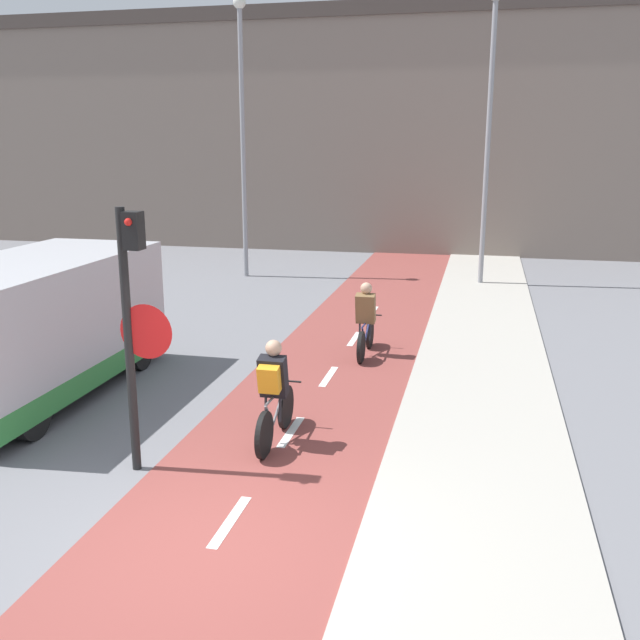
{
  "coord_description": "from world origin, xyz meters",
  "views": [
    {
      "loc": [
        2.49,
        -6.01,
        3.99
      ],
      "look_at": [
        0.0,
        4.83,
        1.2
      ],
      "focal_mm": 40.0,
      "sensor_mm": 36.0,
      "label": 1
    }
  ],
  "objects_px": {
    "street_lamp_sidewalk": "(489,113)",
    "cyclist_far": "(366,323)",
    "traffic_light_pole": "(133,313)",
    "street_lamp_far": "(242,114)",
    "van": "(34,330)",
    "cyclist_near": "(274,395)"
  },
  "relations": [
    {
      "from": "street_lamp_sidewalk",
      "to": "cyclist_near",
      "type": "relative_size",
      "value": 4.78
    },
    {
      "from": "traffic_light_pole",
      "to": "van",
      "type": "height_order",
      "value": "traffic_light_pole"
    },
    {
      "from": "traffic_light_pole",
      "to": "street_lamp_far",
      "type": "bearing_deg",
      "value": 103.09
    },
    {
      "from": "street_lamp_far",
      "to": "van",
      "type": "relative_size",
      "value": 1.61
    },
    {
      "from": "street_lamp_sidewalk",
      "to": "cyclist_far",
      "type": "distance_m",
      "value": 9.0
    },
    {
      "from": "traffic_light_pole",
      "to": "cyclist_near",
      "type": "height_order",
      "value": "traffic_light_pole"
    },
    {
      "from": "street_lamp_sidewalk",
      "to": "cyclist_far",
      "type": "bearing_deg",
      "value": -104.98
    },
    {
      "from": "street_lamp_sidewalk",
      "to": "van",
      "type": "distance_m",
      "value": 13.53
    },
    {
      "from": "cyclist_far",
      "to": "cyclist_near",
      "type": "bearing_deg",
      "value": -97.05
    },
    {
      "from": "van",
      "to": "traffic_light_pole",
      "type": "bearing_deg",
      "value": -36.44
    },
    {
      "from": "cyclist_far",
      "to": "van",
      "type": "bearing_deg",
      "value": -145.26
    },
    {
      "from": "cyclist_far",
      "to": "street_lamp_far",
      "type": "bearing_deg",
      "value": 123.39
    },
    {
      "from": "traffic_light_pole",
      "to": "van",
      "type": "xyz_separation_m",
      "value": [
        -2.88,
        2.12,
        -0.93
      ]
    },
    {
      "from": "cyclist_far",
      "to": "van",
      "type": "relative_size",
      "value": 0.33
    },
    {
      "from": "cyclist_near",
      "to": "van",
      "type": "bearing_deg",
      "value": 166.87
    },
    {
      "from": "street_lamp_far",
      "to": "van",
      "type": "bearing_deg",
      "value": -89.33
    },
    {
      "from": "street_lamp_far",
      "to": "cyclist_near",
      "type": "xyz_separation_m",
      "value": [
        4.39,
        -11.78,
        -4.06
      ]
    },
    {
      "from": "street_lamp_far",
      "to": "street_lamp_sidewalk",
      "type": "relative_size",
      "value": 1.0
    },
    {
      "from": "traffic_light_pole",
      "to": "cyclist_near",
      "type": "distance_m",
      "value": 2.22
    },
    {
      "from": "street_lamp_sidewalk",
      "to": "cyclist_near",
      "type": "height_order",
      "value": "street_lamp_sidewalk"
    },
    {
      "from": "traffic_light_pole",
      "to": "street_lamp_sidewalk",
      "type": "height_order",
      "value": "street_lamp_sidewalk"
    },
    {
      "from": "street_lamp_sidewalk",
      "to": "cyclist_far",
      "type": "xyz_separation_m",
      "value": [
        -2.07,
        -7.74,
        -4.1
      ]
    }
  ]
}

